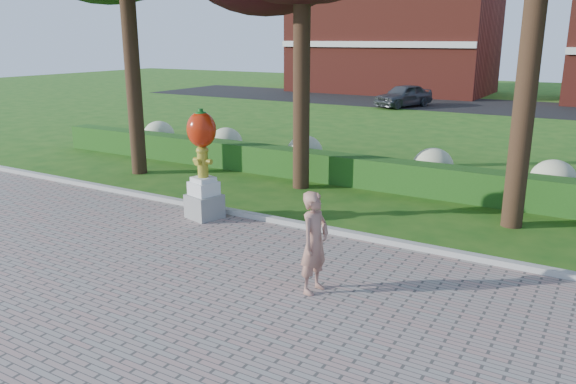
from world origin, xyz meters
name	(u,v)px	position (x,y,z in m)	size (l,w,h in m)	color
ground	(228,283)	(0.00, 0.00, 0.00)	(100.00, 100.00, 0.00)	#1F5415
curb	(314,228)	(0.00, 3.00, 0.07)	(40.00, 0.18, 0.15)	#ADADA5
lawn_hedge	(384,174)	(0.00, 7.00, 0.40)	(24.00, 0.70, 0.80)	#1D4D16
hydrangea_row	(418,164)	(0.57, 8.00, 0.55)	(20.10, 1.10, 0.99)	beige
street	(517,108)	(0.00, 28.00, 0.01)	(50.00, 8.00, 0.02)	black
building_left	(393,44)	(-10.00, 34.00, 3.50)	(14.00, 8.00, 7.00)	maroon
hydrant_sculpture	(203,161)	(-2.49, 2.48, 1.33)	(0.80, 0.80, 2.43)	gray
woman	(315,242)	(1.39, 0.40, 0.86)	(0.60, 0.39, 1.63)	#A5715E
parked_car	(403,95)	(-5.84, 25.00, 0.68)	(1.55, 3.86, 1.31)	#3E4146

